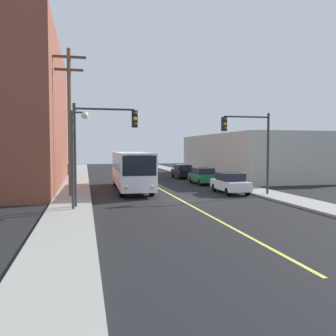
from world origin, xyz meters
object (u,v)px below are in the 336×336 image
Objects in this scene: parked_car_white at (230,183)px; traffic_signal_left_corner at (101,135)px; utility_pole_near at (70,115)px; city_bus at (131,169)px; traffic_signal_right_corner at (249,138)px; fire_hydrant at (242,183)px; parked_car_black at (183,171)px; street_lamp_left at (76,145)px; parked_car_green at (203,176)px.

parked_car_white is 11.83m from traffic_signal_left_corner.
utility_pole_near reaches higher than parked_car_white.
city_bus is 8.42m from parked_car_white.
city_bus is at bearing 143.17° from traffic_signal_right_corner.
parked_car_white is 5.27× the size of fire_hydrant.
parked_car_white is 0.42× the size of utility_pole_near.
fire_hydrant is at bearing 8.11° from utility_pole_near.
parked_car_black is 23.86m from street_lamp_left.
utility_pole_near is at bearing 178.77° from parked_car_white.
parked_car_green is 1.00× the size of parked_car_black.
utility_pole_near is 13.10m from traffic_signal_right_corner.
street_lamp_left reaches higher than parked_car_black.
traffic_signal_right_corner is (0.43, -9.38, 3.46)m from parked_car_green.
city_bus reaches higher than parked_car_white.
traffic_signal_left_corner is 1.00× the size of traffic_signal_right_corner.
parked_car_black is (7.46, 10.77, -0.98)m from city_bus.
utility_pole_near is (-12.39, -7.19, 5.05)m from parked_car_green.
parked_car_black is 0.80× the size of street_lamp_left.
traffic_signal_right_corner is (12.82, -2.19, -1.58)m from utility_pole_near.
traffic_signal_left_corner is at bearing -153.96° from parked_car_white.
parked_car_black is 5.25× the size of fire_hydrant.
parked_car_green is at bearing -89.27° from parked_car_black.
utility_pole_near is 1.90× the size of street_lamp_left.
traffic_signal_right_corner reaches higher than city_bus.
city_bus is 7.37m from utility_pole_near.
street_lamp_left is (0.58, -6.03, -2.15)m from utility_pole_near.
traffic_signal_left_corner is at bearing -149.37° from fire_hydrant.
parked_car_white is 1.00× the size of parked_car_black.
city_bus is 2.76× the size of parked_car_white.
traffic_signal_right_corner reaches higher than street_lamp_left.
traffic_signal_right_corner reaches higher than parked_car_black.
utility_pole_near is at bearing 170.30° from traffic_signal_right_corner.
parked_car_black is at bearing 55.30° from city_bus.
parked_car_green is 10.01m from traffic_signal_right_corner.
fire_hydrant is (1.44, 4.22, -3.72)m from traffic_signal_right_corner.
utility_pole_near is at bearing -130.19° from parked_car_black.
city_bus is 2.03× the size of traffic_signal_left_corner.
street_lamp_left reaches higher than parked_car_green.
parked_car_green is at bearing 30.12° from utility_pole_near.
street_lamp_left is at bearing -150.61° from traffic_signal_left_corner.
parked_car_white is 1.01× the size of parked_car_green.
traffic_signal_left_corner is (2.00, -5.23, -1.58)m from utility_pole_near.
street_lamp_left is (-4.26, -9.81, 1.92)m from city_bus.
parked_car_black is 12.68m from fire_hydrant.
parked_car_green is 0.42× the size of utility_pole_near.
utility_pole_near is at bearing -171.89° from fire_hydrant.
traffic_signal_right_corner is at bearing -88.22° from parked_car_black.
parked_car_green is at bearing 92.61° from traffic_signal_right_corner.
city_bus is 2.22× the size of street_lamp_left.
parked_car_black is 0.73× the size of traffic_signal_right_corner.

